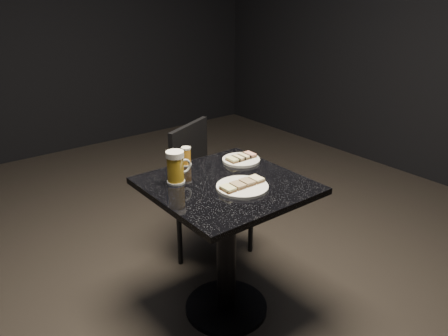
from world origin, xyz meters
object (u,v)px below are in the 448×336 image
(plate_small, at_px, (241,160))
(table, at_px, (226,227))
(beer_tumbler, at_px, (186,156))
(chair, at_px, (206,185))
(beer_mug, at_px, (176,167))
(plate_large, at_px, (242,187))

(plate_small, relative_size, table, 0.27)
(beer_tumbler, relative_size, chair, 0.11)
(plate_small, distance_m, beer_tumbler, 0.30)
(table, relative_size, beer_tumbler, 7.65)
(beer_mug, bearing_deg, plate_small, 2.72)
(plate_small, height_order, chair, chair)
(table, bearing_deg, plate_large, -78.17)
(plate_small, xyz_separation_m, table, (-0.23, -0.17, -0.25))
(plate_large, bearing_deg, beer_mug, 130.09)
(plate_large, height_order, table, plate_large)
(plate_large, bearing_deg, table, 101.83)
(plate_small, bearing_deg, table, -143.86)
(beer_mug, xyz_separation_m, beer_tumbler, (0.16, 0.16, -0.03))
(table, distance_m, beer_tumbler, 0.42)
(plate_large, bearing_deg, plate_small, 50.90)
(plate_large, relative_size, chair, 0.28)
(plate_large, distance_m, table, 0.27)
(beer_mug, distance_m, beer_tumbler, 0.23)
(table, height_order, beer_tumbler, beer_tumbler)
(plate_small, xyz_separation_m, beer_tumbler, (-0.26, 0.14, 0.04))
(beer_tumbler, bearing_deg, table, -85.20)
(plate_large, distance_m, plate_small, 0.34)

